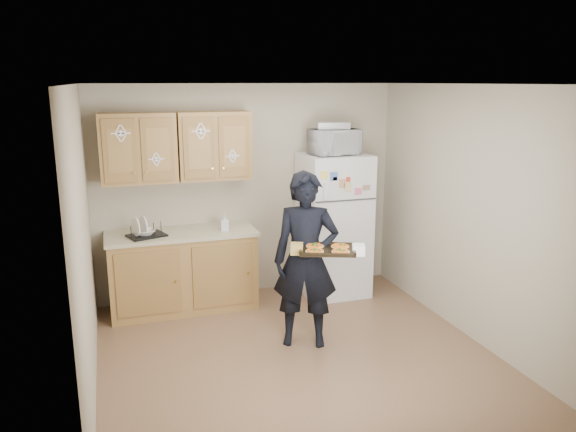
{
  "coord_description": "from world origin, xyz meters",
  "views": [
    {
      "loc": [
        -1.57,
        -4.58,
        2.53
      ],
      "look_at": [
        0.06,
        0.45,
        1.25
      ],
      "focal_mm": 35.0,
      "sensor_mm": 36.0,
      "label": 1
    }
  ],
  "objects_px": {
    "refrigerator": "(333,225)",
    "baking_tray": "(328,250)",
    "person": "(306,260)",
    "microwave": "(334,142)",
    "dish_rack": "(146,230)"
  },
  "relations": [
    {
      "from": "microwave",
      "to": "dish_rack",
      "type": "height_order",
      "value": "microwave"
    },
    {
      "from": "refrigerator",
      "to": "baking_tray",
      "type": "bearing_deg",
      "value": -114.48
    },
    {
      "from": "refrigerator",
      "to": "dish_rack",
      "type": "distance_m",
      "value": 2.18
    },
    {
      "from": "dish_rack",
      "to": "baking_tray",
      "type": "bearing_deg",
      "value": -44.07
    },
    {
      "from": "refrigerator",
      "to": "person",
      "type": "xyz_separation_m",
      "value": [
        -0.78,
        -1.2,
        0.01
      ]
    },
    {
      "from": "baking_tray",
      "to": "microwave",
      "type": "bearing_deg",
      "value": 87.07
    },
    {
      "from": "baking_tray",
      "to": "refrigerator",
      "type": "bearing_deg",
      "value": 86.78
    },
    {
      "from": "microwave",
      "to": "person",
      "type": "bearing_deg",
      "value": -133.04
    },
    {
      "from": "person",
      "to": "microwave",
      "type": "bearing_deg",
      "value": 78.09
    },
    {
      "from": "baking_tray",
      "to": "microwave",
      "type": "relative_size",
      "value": 0.95
    },
    {
      "from": "microwave",
      "to": "refrigerator",
      "type": "bearing_deg",
      "value": 47.96
    },
    {
      "from": "baking_tray",
      "to": "microwave",
      "type": "distance_m",
      "value": 1.76
    },
    {
      "from": "microwave",
      "to": "dish_rack",
      "type": "xyz_separation_m",
      "value": [
        -2.15,
        0.03,
        -0.87
      ]
    },
    {
      "from": "person",
      "to": "dish_rack",
      "type": "relative_size",
      "value": 4.53
    },
    {
      "from": "refrigerator",
      "to": "dish_rack",
      "type": "xyz_separation_m",
      "value": [
        -2.18,
        -0.02,
        0.13
      ]
    }
  ]
}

